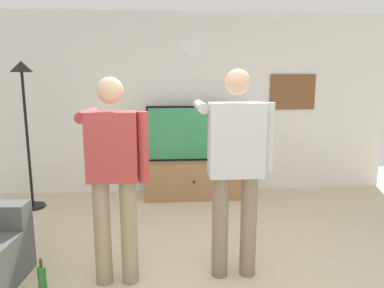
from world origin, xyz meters
The scene contains 9 objects.
back_wall centered at (0.00, 2.95, 1.35)m, with size 6.40×0.10×2.70m, color silver.
tv_stand centered at (0.15, 2.60, 0.27)m, with size 1.40×0.53×0.54m.
television centered at (0.15, 2.65, 0.95)m, with size 1.34×0.07×0.81m.
wall_clock centered at (0.15, 2.89, 2.18)m, with size 0.25×0.25×0.03m, color white.
framed_picture centered at (1.70, 2.90, 1.54)m, with size 0.70×0.04×0.54m, color brown.
floor_lamp centered at (-2.06, 2.28, 1.40)m, with size 0.32×0.32×1.95m.
person_standing_nearer_lamp centered at (-0.65, 0.41, 0.98)m, with size 0.58×0.78×1.73m.
person_standing_nearer_couch centered at (0.36, 0.45, 1.03)m, with size 0.63×0.78×1.80m.
beverage_bottle centered at (-1.23, 0.27, 0.12)m, with size 0.07×0.07×0.30m.
Camera 1 is at (-0.19, -2.38, 1.70)m, focal length 32.54 mm.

